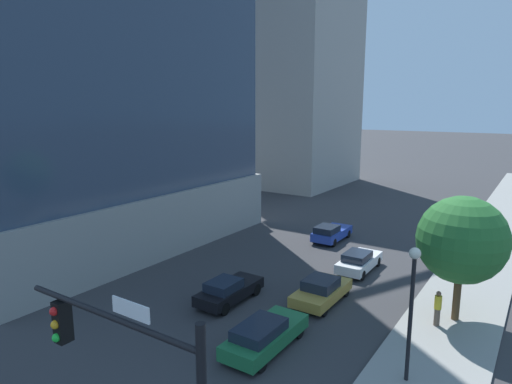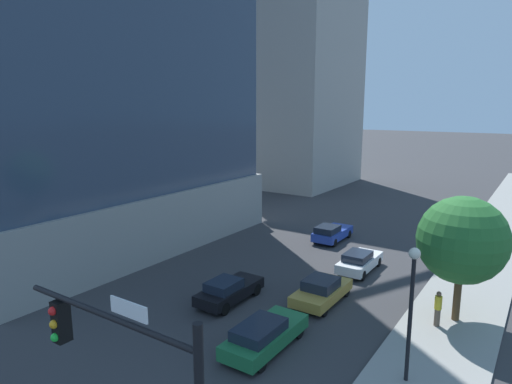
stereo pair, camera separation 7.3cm
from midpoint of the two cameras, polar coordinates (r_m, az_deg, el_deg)
sidewalk at (r=23.63m, az=23.04°, el=-16.63°), size 4.44×120.00×0.15m
construction_building at (r=62.95m, az=4.78°, el=16.58°), size 15.08×23.71×39.33m
street_lamp at (r=18.12m, az=19.28°, el=-12.26°), size 0.44×0.44×5.40m
street_tree at (r=23.85m, az=24.83°, el=-5.61°), size 4.29×4.29×6.30m
car_black at (r=25.12m, az=-3.64°, el=-12.47°), size 1.74×4.35×1.39m
car_green at (r=20.70m, az=0.96°, el=-17.84°), size 1.84×4.76×1.38m
car_white at (r=30.26m, az=12.98°, el=-8.63°), size 1.73×4.31×1.36m
car_gold at (r=25.33m, az=8.29°, el=-12.39°), size 1.91×4.27×1.40m
car_blue at (r=36.26m, az=9.52°, el=-5.16°), size 1.81×4.22×1.41m
pedestrian_yellow_shirt at (r=23.92m, az=22.19°, el=-13.61°), size 0.34×0.34×1.77m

